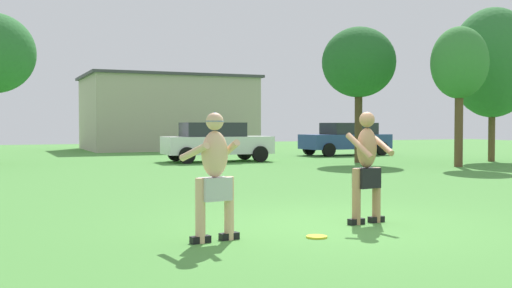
{
  "coord_description": "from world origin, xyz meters",
  "views": [
    {
      "loc": [
        -4.79,
        -7.81,
        1.51
      ],
      "look_at": [
        -0.86,
        1.18,
        1.19
      ],
      "focal_mm": 42.59,
      "sensor_mm": 36.0,
      "label": 1
    }
  ],
  "objects_px": {
    "player_in_black": "(367,164)",
    "car_white_near_post": "(216,141)",
    "car_blue_mid_lot": "(346,138)",
    "tree_left_field": "(359,63)",
    "tree_behind_players": "(493,63)",
    "frisbee": "(317,237)",
    "tree_right_field": "(459,64)",
    "player_with_cap": "(215,170)"
  },
  "relations": [
    {
      "from": "player_with_cap",
      "to": "frisbee",
      "type": "xyz_separation_m",
      "value": [
        1.33,
        -0.31,
        -0.9
      ]
    },
    {
      "from": "player_with_cap",
      "to": "car_white_near_post",
      "type": "height_order",
      "value": "player_with_cap"
    },
    {
      "from": "tree_left_field",
      "to": "tree_right_field",
      "type": "bearing_deg",
      "value": -60.2
    },
    {
      "from": "car_blue_mid_lot",
      "to": "tree_right_field",
      "type": "distance_m",
      "value": 9.0
    },
    {
      "from": "car_white_near_post",
      "to": "tree_right_field",
      "type": "bearing_deg",
      "value": -42.25
    },
    {
      "from": "player_with_cap",
      "to": "player_in_black",
      "type": "relative_size",
      "value": 0.98
    },
    {
      "from": "player_with_cap",
      "to": "tree_right_field",
      "type": "relative_size",
      "value": 0.34
    },
    {
      "from": "tree_left_field",
      "to": "player_with_cap",
      "type": "bearing_deg",
      "value": -129.42
    },
    {
      "from": "tree_right_field",
      "to": "player_in_black",
      "type": "bearing_deg",
      "value": -137.66
    },
    {
      "from": "car_white_near_post",
      "to": "tree_left_field",
      "type": "height_order",
      "value": "tree_left_field"
    },
    {
      "from": "tree_behind_players",
      "to": "player_with_cap",
      "type": "bearing_deg",
      "value": -144.56
    },
    {
      "from": "car_blue_mid_lot",
      "to": "player_with_cap",
      "type": "bearing_deg",
      "value": -126.34
    },
    {
      "from": "frisbee",
      "to": "tree_right_field",
      "type": "height_order",
      "value": "tree_right_field"
    },
    {
      "from": "player_in_black",
      "to": "tree_behind_players",
      "type": "distance_m",
      "value": 17.59
    },
    {
      "from": "car_blue_mid_lot",
      "to": "tree_right_field",
      "type": "height_order",
      "value": "tree_right_field"
    },
    {
      "from": "tree_right_field",
      "to": "tree_behind_players",
      "type": "relative_size",
      "value": 0.8
    },
    {
      "from": "tree_right_field",
      "to": "car_white_near_post",
      "type": "bearing_deg",
      "value": 137.75
    },
    {
      "from": "player_in_black",
      "to": "car_white_near_post",
      "type": "height_order",
      "value": "player_in_black"
    },
    {
      "from": "car_white_near_post",
      "to": "tree_left_field",
      "type": "xyz_separation_m",
      "value": [
        4.93,
        -2.83,
        3.09
      ]
    },
    {
      "from": "frisbee",
      "to": "tree_left_field",
      "type": "height_order",
      "value": "tree_left_field"
    },
    {
      "from": "car_blue_mid_lot",
      "to": "tree_right_field",
      "type": "xyz_separation_m",
      "value": [
        -0.68,
        -8.52,
        2.81
      ]
    },
    {
      "from": "player_with_cap",
      "to": "tree_behind_players",
      "type": "xyz_separation_m",
      "value": [
        15.99,
        11.38,
        3.08
      ]
    },
    {
      "from": "frisbee",
      "to": "car_white_near_post",
      "type": "relative_size",
      "value": 0.07
    },
    {
      "from": "car_blue_mid_lot",
      "to": "frisbee",
      "type": "bearing_deg",
      "value": -123.05
    },
    {
      "from": "frisbee",
      "to": "tree_left_field",
      "type": "bearing_deg",
      "value": 54.93
    },
    {
      "from": "player_in_black",
      "to": "tree_right_field",
      "type": "distance_m",
      "value": 13.77
    },
    {
      "from": "car_white_near_post",
      "to": "car_blue_mid_lot",
      "type": "height_order",
      "value": "same"
    },
    {
      "from": "player_with_cap",
      "to": "tree_left_field",
      "type": "distance_m",
      "value": 16.98
    },
    {
      "from": "car_blue_mid_lot",
      "to": "tree_left_field",
      "type": "xyz_separation_m",
      "value": [
        -2.63,
        -5.1,
        3.09
      ]
    },
    {
      "from": "player_in_black",
      "to": "car_white_near_post",
      "type": "xyz_separation_m",
      "value": [
        3.09,
        15.34,
        -0.08
      ]
    },
    {
      "from": "frisbee",
      "to": "car_blue_mid_lot",
      "type": "height_order",
      "value": "car_blue_mid_lot"
    },
    {
      "from": "tree_right_field",
      "to": "tree_behind_players",
      "type": "distance_m",
      "value": 3.92
    },
    {
      "from": "car_white_near_post",
      "to": "tree_behind_players",
      "type": "height_order",
      "value": "tree_behind_players"
    },
    {
      "from": "car_white_near_post",
      "to": "player_with_cap",
      "type": "bearing_deg",
      "value": -109.85
    },
    {
      "from": "player_with_cap",
      "to": "player_in_black",
      "type": "xyz_separation_m",
      "value": [
        2.6,
        0.4,
        -0.02
      ]
    },
    {
      "from": "player_in_black",
      "to": "tree_right_field",
      "type": "xyz_separation_m",
      "value": [
        9.97,
        9.09,
        2.74
      ]
    },
    {
      "from": "tree_behind_players",
      "to": "frisbee",
      "type": "bearing_deg",
      "value": -141.43
    },
    {
      "from": "frisbee",
      "to": "car_blue_mid_lot",
      "type": "xyz_separation_m",
      "value": [
        11.92,
        18.32,
        0.81
      ]
    },
    {
      "from": "player_in_black",
      "to": "car_white_near_post",
      "type": "distance_m",
      "value": 15.65
    },
    {
      "from": "player_in_black",
      "to": "frisbee",
      "type": "relative_size",
      "value": 5.97
    },
    {
      "from": "tree_behind_players",
      "to": "car_white_near_post",
      "type": "bearing_deg",
      "value": 157.03
    },
    {
      "from": "tree_right_field",
      "to": "frisbee",
      "type": "bearing_deg",
      "value": -138.92
    }
  ]
}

